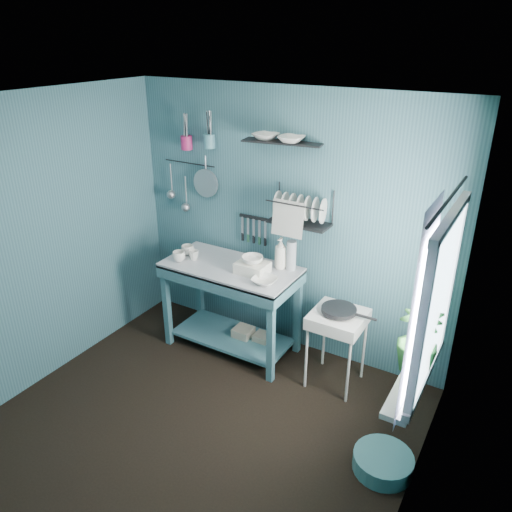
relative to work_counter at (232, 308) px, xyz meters
The scene contains 35 objects.
floor 1.25m from the work_counter, 71.14° to the right, with size 3.20×3.20×0.00m, color black.
ceiling 2.36m from the work_counter, 71.14° to the right, with size 3.20×3.20×0.00m, color silver.
wall_back 0.97m from the work_counter, 46.25° to the left, with size 3.20×3.20×0.00m, color #325B66.
wall_left 1.83m from the work_counter, 137.87° to the right, with size 3.00×3.00×0.00m, color #325B66.
wall_right 2.40m from the work_counter, 29.20° to the right, with size 3.00×3.00×0.00m, color #325B66.
work_counter is the anchor object (origin of this frame).
mug_left 0.71m from the work_counter, 161.57° to the right, with size 0.12×0.12×0.10m, color silver.
mug_mid 0.63m from the work_counter, behind, with size 0.10×0.10×0.09m, color silver.
mug_right 0.71m from the work_counter, behind, with size 0.12×0.12×0.10m, color silver.
wash_tub 0.56m from the work_counter, ahead, with size 0.28×0.22×0.10m, color silver.
tub_bowl 0.63m from the work_counter, ahead, with size 0.20×0.20×0.06m, color silver.
soap_bottle 0.76m from the work_counter, 25.46° to the left, with size 0.12×0.12×0.30m, color silver.
water_bottle 0.82m from the work_counter, 22.93° to the left, with size 0.09×0.09×0.28m, color #9DA6AF.
counter_bowl 0.67m from the work_counter, 18.43° to the right, with size 0.22×0.22×0.05m, color silver.
hotplate_stand 1.09m from the work_counter, ahead, with size 0.45×0.45×0.71m, color beige.
frying_pan 1.13m from the work_counter, ahead, with size 0.30×0.30×0.04m, color black.
knife_strip 0.90m from the work_counter, 83.50° to the left, with size 0.32×0.02×0.03m, color black.
dish_rack 1.22m from the work_counter, 25.05° to the left, with size 0.55×0.24×0.32m, color black.
upper_shelf 1.65m from the work_counter, 38.94° to the left, with size 0.70×0.18×0.01m, color black.
shelf_bowl_left 1.68m from the work_counter, 55.78° to the left, with size 0.22×0.22×0.05m, color silver.
shelf_bowl_right 1.67m from the work_counter, 33.31° to the left, with size 0.22×0.22×0.05m, color silver.
utensil_cup_magenta 1.65m from the work_counter, 155.41° to the left, with size 0.11×0.11×0.13m, color #B0205E.
utensil_cup_teal 1.60m from the work_counter, 142.92° to the left, with size 0.11×0.11×0.13m, color teal.
colander 1.25m from the work_counter, 145.47° to the left, with size 0.28×0.28×0.03m, color #A3A4AB.
ladle_outer 1.47m from the work_counter, 159.45° to the left, with size 0.01×0.01×0.30m, color #A3A4AB.
ladle_inner 1.28m from the work_counter, 155.09° to the left, with size 0.01×0.01×0.30m, color #A3A4AB.
hook_rail 1.49m from the work_counter, 152.63° to the left, with size 0.01×0.01×0.60m, color black.
window_glass 2.28m from the work_counter, 18.47° to the right, with size 1.10×1.10×0.00m, color white.
windowsill 2.02m from the work_counter, 19.24° to the right, with size 0.16×0.95×0.04m, color beige.
curtain 2.35m from the work_counter, 26.73° to the right, with size 1.35×1.35×0.00m, color white.
curtain_rod 2.58m from the work_counter, 18.87° to the right, with size 0.02×0.02×1.05m, color black.
potted_plant 2.05m from the work_counter, 17.98° to the right, with size 0.27×0.27×0.48m, color #2B6C2D.
storage_tin_large 0.36m from the work_counter, 26.57° to the left, with size 0.18×0.18×0.22m, color gray.
storage_tin_small 0.47m from the work_counter, 14.93° to the left, with size 0.15×0.15×0.20m, color gray.
floor_basin 1.97m from the work_counter, 22.60° to the right, with size 0.43×0.43×0.13m, color teal.
Camera 1 is at (1.97, -2.39, 2.91)m, focal length 35.00 mm.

